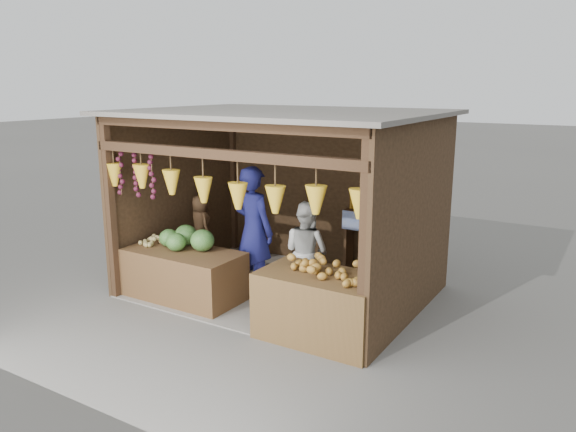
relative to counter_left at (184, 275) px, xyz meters
The scene contains 12 objects.
ground 1.47m from the counter_left, 43.16° to the left, with size 80.00×80.00×0.00m, color #514F49.
stall_structure 1.90m from the counter_left, 42.82° to the left, with size 4.30×3.30×2.66m.
back_shelf 3.12m from the counter_left, 47.23° to the left, with size 1.25×0.32×1.32m.
counter_left is the anchor object (origin of this frame).
counter_right 2.30m from the counter_left, ahead, with size 1.49×0.85×0.82m, color #4C3619.
stool 1.16m from the counter_left, 117.70° to the left, with size 0.34×0.34×0.32m, color black.
man_standing 1.17m from the counter_left, 43.29° to the left, with size 0.69×0.45×1.90m, color #151751.
woman_standing 1.79m from the counter_left, 29.10° to the left, with size 0.70×0.55×1.44m, color silver.
vendor_seated 1.23m from the counter_left, 117.70° to the left, with size 0.47×0.31×0.97m, color brown.
melon_pile 0.53m from the counter_left, 132.46° to the left, with size 1.00×0.50×0.32m, color #184C14, non-canonical shape.
tanfruit_pile 0.76m from the counter_left, behind, with size 0.34×0.40×0.13m, color olive, non-canonical shape.
mango_pile 2.41m from the counter_left, ahead, with size 1.40×0.64×0.22m, color #B33817, non-canonical shape.
Camera 1 is at (4.20, -6.69, 3.01)m, focal length 35.00 mm.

